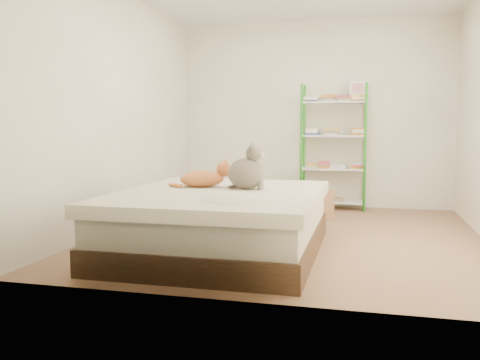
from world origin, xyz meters
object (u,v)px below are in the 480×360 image
(orange_cat, at_px, (202,177))
(grey_cat, at_px, (246,167))
(bed, at_px, (221,221))
(shelf_unit, at_px, (334,144))
(cardboard_box, at_px, (307,204))
(white_bin, at_px, (222,193))

(orange_cat, xyz_separation_m, grey_cat, (0.44, -0.05, 0.11))
(bed, height_order, shelf_unit, shelf_unit)
(bed, distance_m, cardboard_box, 1.94)
(cardboard_box, bearing_deg, orange_cat, -83.22)
(bed, xyz_separation_m, white_bin, (-0.73, 2.57, -0.08))
(shelf_unit, relative_size, white_bin, 4.59)
(grey_cat, relative_size, shelf_unit, 0.24)
(orange_cat, xyz_separation_m, cardboard_box, (0.81, 1.62, -0.47))
(bed, distance_m, shelf_unit, 2.93)
(bed, xyz_separation_m, cardboard_box, (0.56, 1.85, -0.10))
(shelf_unit, distance_m, cardboard_box, 1.17)
(bed, height_order, grey_cat, grey_cat)
(bed, relative_size, orange_cat, 4.39)
(orange_cat, bearing_deg, shelf_unit, 40.39)
(white_bin, bearing_deg, grey_cat, -69.07)
(orange_cat, bearing_deg, bed, -69.16)
(orange_cat, height_order, grey_cat, grey_cat)
(grey_cat, bearing_deg, cardboard_box, -16.58)
(shelf_unit, xyz_separation_m, cardboard_box, (-0.25, -0.89, -0.72))
(bed, bearing_deg, shelf_unit, 73.51)
(orange_cat, distance_m, shelf_unit, 2.74)
(bed, bearing_deg, cardboard_box, 73.18)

